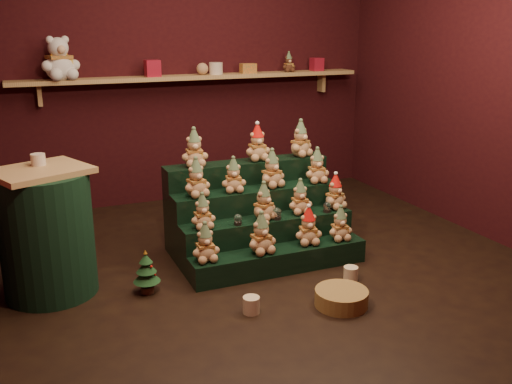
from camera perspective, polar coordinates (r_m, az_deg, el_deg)
name	(u,v)px	position (r m, az deg, el deg)	size (l,w,h in m)	color
ground	(271,264)	(4.53, 1.48, -7.19)	(4.00, 4.00, 0.00)	black
back_wall	(190,66)	(6.09, -6.61, 12.44)	(4.00, 0.10, 2.80)	black
front_wall	(484,133)	(2.48, 21.82, 5.53)	(4.00, 0.10, 2.80)	black
right_wall	(490,75)	(5.36, 22.38, 10.79)	(0.10, 4.00, 2.80)	black
back_shelf	(195,77)	(5.93, -6.08, 11.32)	(3.60, 0.26, 0.24)	tan
riser_tier_front	(280,260)	(4.38, 2.37, -6.80)	(1.40, 0.22, 0.18)	black
riser_tier_midfront	(268,239)	(4.53, 1.19, -4.74)	(1.40, 0.22, 0.36)	black
riser_tier_midback	(257,220)	(4.69, 0.10, -2.82)	(1.40, 0.22, 0.54)	black
riser_tier_back	(247,202)	(4.85, -0.92, -1.02)	(1.40, 0.22, 0.72)	black
teddy_0	(205,242)	(4.10, -5.10, -5.03)	(0.20, 0.18, 0.28)	#AA7C5E
teddy_1	(261,233)	(4.22, 0.53, -4.13)	(0.22, 0.20, 0.31)	#AA7C5E
teddy_2	(308,226)	(4.41, 5.26, -3.38)	(0.21, 0.19, 0.29)	#AA7C5E
teddy_3	(340,223)	(4.52, 8.41, -3.12)	(0.19, 0.17, 0.27)	#AA7C5E
teddy_4	(202,211)	(4.23, -5.37, -1.91)	(0.19, 0.17, 0.26)	#AA7C5E
teddy_5	(264,201)	(4.39, 0.77, -0.94)	(0.21, 0.19, 0.29)	#AA7C5E
teddy_6	(300,197)	(4.55, 4.42, -0.48)	(0.20, 0.18, 0.27)	#AA7C5E
teddy_7	(335,192)	(4.70, 7.91, 0.04)	(0.20, 0.18, 0.28)	#AA7C5E
teddy_8	(196,178)	(4.39, -6.01, 1.45)	(0.21, 0.19, 0.30)	#AA7C5E
teddy_9	(233,175)	(4.49, -2.27, 1.72)	(0.19, 0.18, 0.27)	#AA7C5E
teddy_10	(272,169)	(4.62, 1.60, 2.35)	(0.22, 0.20, 0.30)	#AA7C5E
teddy_11	(317,166)	(4.78, 6.11, 2.65)	(0.20, 0.18, 0.29)	#AA7C5E
teddy_12	(194,148)	(4.58, -6.20, 4.43)	(0.21, 0.19, 0.30)	#AA7C5E
teddy_13	(257,143)	(4.76, 0.13, 4.96)	(0.21, 0.19, 0.30)	#AA7C5E
teddy_14	(300,139)	(4.92, 4.47, 5.35)	(0.22, 0.20, 0.31)	#AA7C5E
snow_globe_a	(238,219)	(4.30, -1.82, -2.76)	(0.06, 0.06, 0.08)	black
snow_globe_b	(277,213)	(4.42, 2.11, -2.16)	(0.07, 0.07, 0.09)	black
snow_globe_c	(327,207)	(4.62, 7.12, -1.50)	(0.06, 0.06, 0.09)	black
side_table	(47,233)	(4.16, -20.20, -3.86)	(0.73, 0.68, 0.90)	tan
table_ornament	(38,159)	(4.12, -20.96, 3.06)	(0.10, 0.10, 0.08)	beige
mini_christmas_tree	(146,272)	(4.09, -10.90, -7.86)	(0.19, 0.19, 0.32)	#422317
mug_left	(251,305)	(3.79, -0.48, -11.23)	(0.11, 0.11, 0.11)	beige
mug_right	(351,274)	(4.29, 9.45, -8.07)	(0.11, 0.11, 0.11)	beige
wicker_basket	(341,298)	(3.93, 8.53, -10.42)	(0.36, 0.36, 0.11)	olive
white_bear	(59,52)	(5.64, -19.14, 13.05)	(0.35, 0.32, 0.50)	white
brown_bear	(289,62)	(6.27, 3.29, 12.84)	(0.15, 0.13, 0.20)	#472617
gift_tin_red_a	(153,68)	(5.79, -10.31, 12.08)	(0.14, 0.14, 0.16)	#AA1A31
gift_tin_cream	(216,68)	(5.97, -4.04, 12.23)	(0.14, 0.14, 0.12)	beige
gift_tin_red_b	(317,64)	(6.44, 6.10, 12.58)	(0.12, 0.12, 0.14)	#AA1A31
shelf_plush_ball	(202,69)	(5.92, -5.38, 12.16)	(0.12, 0.12, 0.12)	#AA7C5E
scarf_gift_box	(248,68)	(6.09, -0.79, 12.26)	(0.16, 0.10, 0.10)	orange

